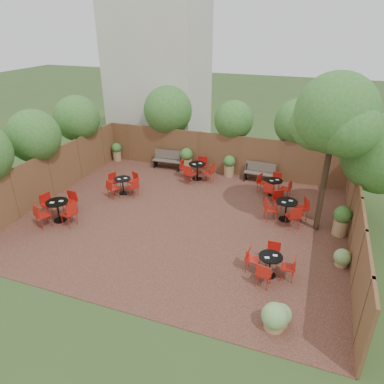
% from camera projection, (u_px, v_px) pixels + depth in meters
% --- Properties ---
extents(ground, '(80.00, 80.00, 0.00)m').
position_uv_depth(ground, '(182.00, 220.00, 13.70)').
color(ground, '#354F23').
rests_on(ground, ground).
extents(courtyard_paving, '(12.00, 10.00, 0.02)m').
position_uv_depth(courtyard_paving, '(182.00, 220.00, 13.70)').
color(courtyard_paving, '#3A1F17').
rests_on(courtyard_paving, ground).
extents(fence_back, '(12.00, 0.08, 2.00)m').
position_uv_depth(fence_back, '(219.00, 154.00, 17.48)').
color(fence_back, brown).
rests_on(fence_back, ground).
extents(fence_left, '(0.08, 10.00, 2.00)m').
position_uv_depth(fence_left, '(51.00, 175.00, 15.11)').
color(fence_left, brown).
rests_on(fence_left, ground).
extents(fence_right, '(0.08, 10.00, 2.00)m').
position_uv_depth(fence_right, '(356.00, 226.00, 11.41)').
color(fence_right, brown).
rests_on(fence_right, ground).
extents(neighbour_building, '(5.00, 4.00, 8.00)m').
position_uv_depth(neighbour_building, '(159.00, 77.00, 20.08)').
color(neighbour_building, beige).
rests_on(neighbour_building, ground).
extents(overhang_foliage, '(15.84, 10.60, 2.76)m').
position_uv_depth(overhang_foliage, '(183.00, 131.00, 15.03)').
color(overhang_foliage, '#316822').
rests_on(overhang_foliage, ground).
extents(courtyard_tree, '(2.76, 2.66, 5.57)m').
position_uv_depth(courtyard_tree, '(335.00, 119.00, 11.28)').
color(courtyard_tree, black).
rests_on(courtyard_tree, courtyard_paving).
extents(park_bench_left, '(1.52, 0.55, 0.93)m').
position_uv_depth(park_bench_left, '(168.00, 159.00, 18.19)').
color(park_bench_left, brown).
rests_on(park_bench_left, courtyard_paving).
extents(park_bench_right, '(1.46, 0.53, 0.89)m').
position_uv_depth(park_bench_right, '(260.00, 172.00, 16.75)').
color(park_bench_right, brown).
rests_on(park_bench_right, courtyard_paving).
extents(bistro_tables, '(9.76, 7.54, 0.94)m').
position_uv_depth(bistro_tables, '(194.00, 199.00, 14.29)').
color(bistro_tables, black).
rests_on(bistro_tables, courtyard_paving).
extents(planters, '(11.87, 4.36, 1.15)m').
position_uv_depth(planters, '(215.00, 171.00, 16.46)').
color(planters, '#9B784D').
rests_on(planters, courtyard_paving).
extents(low_shrubs, '(2.21, 3.86, 0.72)m').
position_uv_depth(low_shrubs, '(295.00, 300.00, 9.34)').
color(low_shrubs, '#9B784D').
rests_on(low_shrubs, courtyard_paving).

